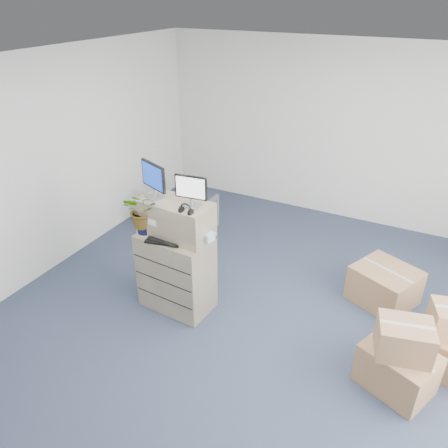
{
  "coord_description": "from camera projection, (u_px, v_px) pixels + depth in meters",
  "views": [
    {
      "loc": [
        1.4,
        -3.24,
        3.42
      ],
      "look_at": [
        -0.48,
        0.4,
        1.18
      ],
      "focal_mm": 35.0,
      "sensor_mm": 36.0,
      "label": 1
    }
  ],
  "objects": [
    {
      "name": "monitor_left",
      "position": [
        153.0,
        179.0,
        4.69
      ],
      "size": [
        0.39,
        0.22,
        0.4
      ],
      "rotation": [
        0.0,
        0.0,
        -0.38
      ],
      "color": "#99999E",
      "rests_on": "filing_cabinet_upper"
    },
    {
      "name": "keyboard",
      "position": [
        164.0,
        241.0,
        4.76
      ],
      "size": [
        0.42,
        0.24,
        0.02
      ],
      "primitive_type": "cube",
      "rotation": [
        0.0,
        0.0,
        0.2
      ],
      "color": "black",
      "rests_on": "filing_cabinet_lower"
    },
    {
      "name": "external_drive",
      "position": [
        207.0,
        237.0,
        4.82
      ],
      "size": [
        0.19,
        0.16,
        0.05
      ],
      "primitive_type": "cube",
      "rotation": [
        0.0,
        0.0,
        -0.31
      ],
      "color": "black",
      "rests_on": "filing_cabinet_lower"
    },
    {
      "name": "phone_dock",
      "position": [
        171.0,
        230.0,
        4.91
      ],
      "size": [
        0.06,
        0.05,
        0.13
      ],
      "rotation": [
        0.0,
        0.0,
        -0.07
      ],
      "color": "silver",
      "rests_on": "filing_cabinet_lower"
    },
    {
      "name": "monitor_right",
      "position": [
        191.0,
        190.0,
        4.51
      ],
      "size": [
        0.35,
        0.16,
        0.35
      ],
      "rotation": [
        0.0,
        0.0,
        0.12
      ],
      "color": "#99999E",
      "rests_on": "filing_cabinet_upper"
    },
    {
      "name": "potted_plant",
      "position": [
        144.0,
        215.0,
        4.82
      ],
      "size": [
        0.44,
        0.48,
        0.42
      ],
      "rotation": [
        0.0,
        0.0,
        -0.07
      ],
      "color": "#ABC7A0",
      "rests_on": "filing_cabinet_lower"
    },
    {
      "name": "cardboard_boxes",
      "position": [
        425.0,
        328.0,
        4.55
      ],
      "size": [
        2.02,
        2.08,
        0.78
      ],
      "color": "#A16D4D",
      "rests_on": "ground"
    },
    {
      "name": "mouse",
      "position": [
        196.0,
        248.0,
        4.62
      ],
      "size": [
        0.08,
        0.06,
        0.03
      ],
      "primitive_type": "ellipsoid",
      "rotation": [
        0.0,
        0.0,
        -0.08
      ],
      "color": "silver",
      "rests_on": "filing_cabinet_lower"
    },
    {
      "name": "filing_cabinet_upper",
      "position": [
        176.0,
        219.0,
        4.8
      ],
      "size": [
        0.85,
        0.47,
        0.41
      ],
      "primitive_type": "cube",
      "rotation": [
        0.0,
        0.0,
        -0.07
      ],
      "color": "gray",
      "rests_on": "filing_cabinet_lower"
    },
    {
      "name": "wall_back",
      "position": [
        343.0,
        133.0,
        6.79
      ],
      "size": [
        6.0,
        0.02,
        2.8
      ],
      "primitive_type": "cube",
      "color": "silver",
      "rests_on": "ground"
    },
    {
      "name": "office_chair",
      "position": [
        190.0,
        213.0,
        6.7
      ],
      "size": [
        0.68,
        0.64,
        0.7
      ],
      "primitive_type": "imported",
      "rotation": [
        0.0,
        0.0,
        3.14
      ],
      "color": "slate",
      "rests_on": "ground"
    },
    {
      "name": "water_bottle",
      "position": [
        182.0,
        229.0,
        4.81
      ],
      "size": [
        0.06,
        0.06,
        0.21
      ],
      "primitive_type": "cylinder",
      "color": "#9B9EA4",
      "rests_on": "filing_cabinet_lower"
    },
    {
      "name": "headphones",
      "position": [
        186.0,
        209.0,
        4.46
      ],
      "size": [
        0.14,
        0.03,
        0.14
      ],
      "primitive_type": "torus",
      "rotation": [
        1.57,
        0.0,
        -0.07
      ],
      "color": "black",
      "rests_on": "filing_cabinet_upper"
    },
    {
      "name": "tissue_box",
      "position": [
        204.0,
        235.0,
        4.72
      ],
      "size": [
        0.25,
        0.18,
        0.09
      ],
      "primitive_type": "cube",
      "rotation": [
        0.0,
        0.0,
        -0.28
      ],
      "color": "#3C9ACF",
      "rests_on": "external_drive"
    },
    {
      "name": "ground",
      "position": [
        246.0,
        345.0,
        4.72
      ],
      "size": [
        7.0,
        7.0,
        0.0
      ],
      "primitive_type": "plane",
      "color": "#2A374B",
      "rests_on": "ground"
    },
    {
      "name": "filing_cabinet_lower",
      "position": [
        176.0,
        272.0,
        5.1
      ],
      "size": [
        0.85,
        0.56,
        0.96
      ],
      "primitive_type": "cube",
      "rotation": [
        0.0,
        0.0,
        -0.07
      ],
      "color": "gray",
      "rests_on": "ground"
    }
  ]
}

